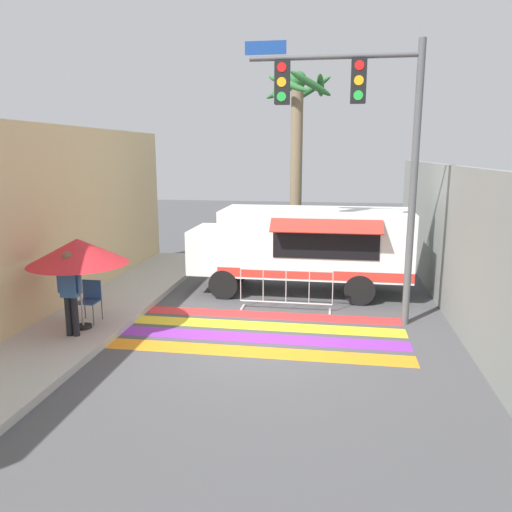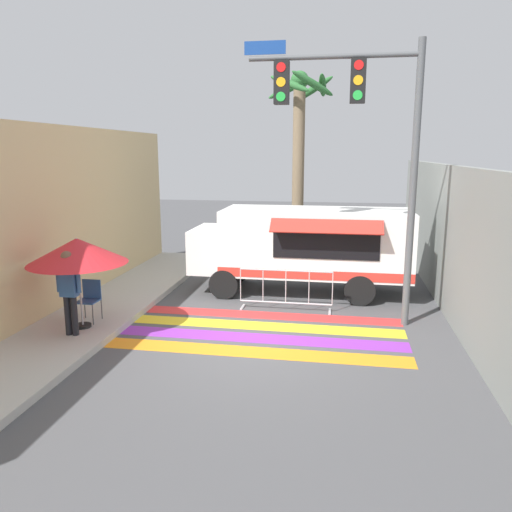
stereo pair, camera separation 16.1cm
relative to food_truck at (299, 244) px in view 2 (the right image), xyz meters
name	(u,v)px [view 2 (the right image)]	position (x,y,z in m)	size (l,w,h in m)	color
ground_plane	(253,342)	(-0.60, -3.91, -1.39)	(60.00, 60.00, 0.00)	#4C4C4F
sidewalk_left	(28,324)	(-5.74, -3.91, -1.32)	(4.40, 16.00, 0.15)	#B7B5AD
building_left_facade	(23,229)	(-5.65, -3.91, 0.87)	(0.25, 16.00, 4.51)	#DBBC84
concrete_wall_right	(450,239)	(3.75, -0.91, 0.39)	(0.20, 16.00, 3.57)	gray
crosswalk_painted	(258,332)	(-0.60, -3.30, -1.39)	(6.40, 2.84, 0.01)	orange
food_truck	(299,244)	(0.00, 0.00, 0.00)	(5.97, 2.50, 2.35)	white
traffic_signal_pole	(360,124)	(1.45, -2.27, 3.07)	(3.79, 0.29, 6.21)	#515456
patio_umbrella	(77,251)	(-4.33, -4.06, 0.44)	(2.08, 2.08, 1.96)	black
folding_chair	(90,296)	(-4.38, -3.58, -0.69)	(0.43, 0.43, 0.91)	#4C4C51
vendor_person	(69,287)	(-4.30, -4.53, -0.22)	(0.53, 0.23, 1.77)	black
barricade_front	(286,290)	(-0.17, -1.65, -0.87)	(2.32, 0.44, 1.03)	#B7BABF
palm_tree	(299,138)	(-0.39, 4.05, 2.95)	(2.42, 2.51, 6.55)	#7A664C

